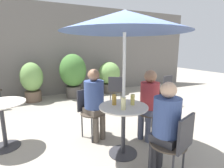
# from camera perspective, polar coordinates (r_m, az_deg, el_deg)

# --- Properties ---
(ground_plane) EXTENTS (20.00, 20.00, 0.00)m
(ground_plane) POSITION_cam_1_polar(r_m,az_deg,el_deg) (2.94, 3.00, -20.69)
(ground_plane) COLOR gray
(storefront_wall) EXTENTS (10.00, 0.06, 3.00)m
(storefront_wall) POSITION_cam_1_polar(r_m,az_deg,el_deg) (6.26, -14.15, 10.57)
(storefront_wall) COLOR slate
(storefront_wall) RESTS_ON ground_plane
(cafe_table_near) EXTENTS (0.71, 0.71, 0.75)m
(cafe_table_near) POSITION_cam_1_polar(r_m,az_deg,el_deg) (2.61, 3.74, -11.48)
(cafe_table_near) COLOR #2D2D33
(cafe_table_near) RESTS_ON ground_plane
(cafe_table_far) EXTENTS (0.71, 0.71, 0.75)m
(cafe_table_far) POSITION_cam_1_polar(r_m,az_deg,el_deg) (3.25, -32.28, -8.60)
(cafe_table_far) COLOR #2D2D33
(cafe_table_far) RESTS_ON ground_plane
(bistro_chair_0) EXTENTS (0.46, 0.48, 0.85)m
(bistro_chair_0) POSITION_cam_1_polar(r_m,az_deg,el_deg) (2.23, 20.15, -17.10)
(bistro_chair_0) COLOR #42382D
(bistro_chair_0) RESTS_ON ground_plane
(bistro_chair_1) EXTENTS (0.48, 0.46, 0.85)m
(bistro_chair_1) POSITION_cam_1_polar(r_m,az_deg,el_deg) (3.23, 13.30, -7.62)
(bistro_chair_1) COLOR #42382D
(bistro_chair_1) RESTS_ON ground_plane
(bistro_chair_2) EXTENTS (0.46, 0.48, 0.85)m
(bistro_chair_2) POSITION_cam_1_polar(r_m,az_deg,el_deg) (3.17, -7.32, -7.76)
(bistro_chair_2) COLOR #42382D
(bistro_chair_2) RESTS_ON ground_plane
(bistro_chair_3) EXTENTS (0.43, 0.45, 0.85)m
(bistro_chair_3) POSITION_cam_1_polar(r_m,az_deg,el_deg) (3.81, 13.21, -4.65)
(bistro_chair_3) COLOR #42382D
(bistro_chair_3) RESTS_ON ground_plane
(bistro_chair_4) EXTENTS (0.44, 0.46, 0.85)m
(bistro_chair_4) POSITION_cam_1_polar(r_m,az_deg,el_deg) (5.02, 16.69, -0.94)
(bistro_chair_4) COLOR #42382D
(bistro_chair_4) RESTS_ON ground_plane
(bistro_chair_6) EXTENTS (0.49, 0.50, 0.85)m
(bistro_chair_6) POSITION_cam_1_polar(r_m,az_deg,el_deg) (4.61, 1.33, -1.52)
(bistro_chair_6) COLOR #42382D
(bistro_chair_6) RESTS_ON ground_plane
(seated_person_0) EXTENTS (0.36, 0.38, 1.20)m
(seated_person_0) POSITION_cam_1_polar(r_m,az_deg,el_deg) (2.20, 17.00, -11.65)
(seated_person_0) COLOR #2D2D33
(seated_person_0) RESTS_ON ground_plane
(seated_person_1) EXTENTS (0.38, 0.36, 1.22)m
(seated_person_1) POSITION_cam_1_polar(r_m,az_deg,el_deg) (3.05, 12.02, -4.62)
(seated_person_1) COLOR #42475B
(seated_person_1) RESTS_ON ground_plane
(seated_person_2) EXTENTS (0.38, 0.40, 1.24)m
(seated_person_2) POSITION_cam_1_polar(r_m,az_deg,el_deg) (3.00, -5.70, -4.64)
(seated_person_2) COLOR brown
(seated_person_2) RESTS_ON ground_plane
(beer_glass_0) EXTENTS (0.06, 0.06, 0.16)m
(beer_glass_0) POSITION_cam_1_polar(r_m,az_deg,el_deg) (2.58, 6.74, -5.09)
(beer_glass_0) COLOR #DBC65B
(beer_glass_0) RESTS_ON cafe_table_near
(beer_glass_1) EXTENTS (0.06, 0.06, 0.16)m
(beer_glass_1) POSITION_cam_1_polar(r_m,az_deg,el_deg) (2.56, 0.74, -5.10)
(beer_glass_1) COLOR #B28433
(beer_glass_1) RESTS_ON cafe_table_near
(beer_glass_2) EXTENTS (0.07, 0.07, 0.17)m
(beer_glass_2) POSITION_cam_1_polar(r_m,az_deg,el_deg) (2.37, 3.74, -6.36)
(beer_glass_2) COLOR beige
(beer_glass_2) RESTS_ON cafe_table_near
(potted_plant_0) EXTENTS (0.64, 0.64, 1.17)m
(potted_plant_0) POSITION_cam_1_polar(r_m,az_deg,el_deg) (5.67, -24.68, 1.17)
(potted_plant_0) COLOR brown
(potted_plant_0) RESTS_ON ground_plane
(potted_plant_1) EXTENTS (0.84, 0.84, 1.40)m
(potted_plant_1) POSITION_cam_1_polar(r_m,az_deg,el_deg) (5.71, -12.61, 3.63)
(potted_plant_1) COLOR #47423D
(potted_plant_1) RESTS_ON ground_plane
(potted_plant_2) EXTENTS (0.76, 0.76, 1.10)m
(potted_plant_2) POSITION_cam_1_polar(r_m,az_deg,el_deg) (6.19, -0.86, 2.88)
(potted_plant_2) COLOR #47423D
(potted_plant_2) RESTS_ON ground_plane
(umbrella) EXTENTS (1.70, 1.70, 2.06)m
(umbrella) POSITION_cam_1_polar(r_m,az_deg,el_deg) (2.43, 4.19, 19.66)
(umbrella) COLOR silver
(umbrella) RESTS_ON ground_plane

